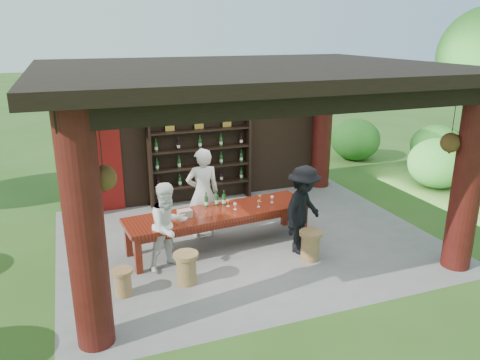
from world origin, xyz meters
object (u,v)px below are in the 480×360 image
object	(u,v)px
tasting_table	(219,216)
stool_near_left	(186,267)
host	(203,193)
wine_shelf	(200,158)
guest_woman	(168,226)
stool_far_left	(123,282)
stool_near_right	(310,245)
napkin_basket	(185,213)
guest_man	(303,210)

from	to	relation	value
tasting_table	stool_near_left	bearing A→B (deg)	-129.76
host	stool_near_left	bearing A→B (deg)	68.17
tasting_table	wine_shelf	bearing A→B (deg)	82.07
wine_shelf	guest_woman	size ratio (longest dim) A/B	1.58
stool_near_left	wine_shelf	bearing A→B (deg)	70.48
wine_shelf	guest_woman	xyz separation A→B (m)	(-1.47, -3.09, -0.32)
stool_near_left	stool_far_left	bearing A→B (deg)	-179.42
wine_shelf	guest_woman	world-z (taller)	wine_shelf
wine_shelf	host	distance (m)	2.05
tasting_table	stool_near_right	xyz separation A→B (m)	(1.40, -1.13, -0.34)
stool_near_right	guest_woman	size ratio (longest dim) A/B	0.35
stool_near_left	guest_woman	xyz separation A→B (m)	(-0.14, 0.66, 0.51)
stool_near_left	stool_far_left	world-z (taller)	stool_near_left
tasting_table	napkin_basket	xyz separation A→B (m)	(-0.70, -0.07, 0.18)
stool_far_left	host	size ratio (longest dim) A/B	0.24
stool_near_left	host	world-z (taller)	host
host	guest_man	bearing A→B (deg)	141.53
stool_near_left	stool_near_right	size ratio (longest dim) A/B	0.98
wine_shelf	stool_near_left	size ratio (longest dim) A/B	4.55
wine_shelf	stool_far_left	bearing A→B (deg)	-122.37
stool_near_left	guest_woman	distance (m)	0.84
napkin_basket	stool_far_left	bearing A→B (deg)	-140.10
host	guest_man	world-z (taller)	host
tasting_table	stool_near_left	xyz separation A→B (m)	(-0.97, -1.16, -0.34)
wine_shelf	guest_man	size ratio (longest dim) A/B	1.47
wine_shelf	host	size ratio (longest dim) A/B	1.35
stool_far_left	guest_woman	bearing A→B (deg)	36.05
tasting_table	guest_man	size ratio (longest dim) A/B	2.18
host	guest_woman	size ratio (longest dim) A/B	1.17
tasting_table	host	size ratio (longest dim) A/B	2.00
stool_near_right	stool_far_left	size ratio (longest dim) A/B	1.24
wine_shelf	host	bearing A→B (deg)	-104.55
stool_near_right	napkin_basket	size ratio (longest dim) A/B	2.18
wine_shelf	napkin_basket	xyz separation A→B (m)	(-1.06, -2.65, -0.30)
wine_shelf	guest_man	world-z (taller)	wine_shelf
stool_near_right	tasting_table	bearing A→B (deg)	141.21
stool_near_left	stool_far_left	distance (m)	1.06
stool_near_left	tasting_table	bearing A→B (deg)	50.24
guest_woman	napkin_basket	size ratio (longest dim) A/B	6.16
stool_far_left	wine_shelf	bearing A→B (deg)	57.63
stool_near_right	stool_far_left	distance (m)	3.43
guest_man	napkin_basket	distance (m)	2.23
guest_woman	guest_man	bearing A→B (deg)	-28.29
guest_man	host	bearing A→B (deg)	104.22
wine_shelf	stool_near_left	bearing A→B (deg)	-109.52
guest_man	stool_near_right	bearing A→B (deg)	-126.20
wine_shelf	stool_near_right	size ratio (longest dim) A/B	4.46
stool_far_left	tasting_table	bearing A→B (deg)	30.16
wine_shelf	stool_near_right	bearing A→B (deg)	-74.29
stool_near_left	stool_near_right	distance (m)	2.37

